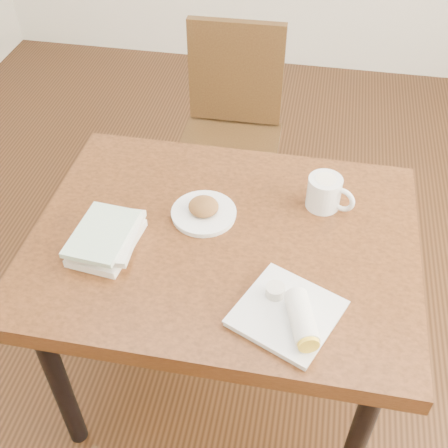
% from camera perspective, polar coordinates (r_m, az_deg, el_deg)
% --- Properties ---
extents(ground, '(4.00, 5.00, 0.01)m').
position_cam_1_polar(ground, '(2.22, 0.00, -15.16)').
color(ground, '#472814').
rests_on(ground, ground).
extents(table, '(1.11, 0.85, 0.75)m').
position_cam_1_polar(table, '(1.69, 0.00, -3.33)').
color(table, brown).
rests_on(table, ground).
extents(chair_far, '(0.43, 0.43, 0.95)m').
position_cam_1_polar(chair_far, '(2.44, 0.76, 10.16)').
color(chair_far, '#453013').
rests_on(chair_far, ground).
extents(plate_scone, '(0.20, 0.20, 0.06)m').
position_cam_1_polar(plate_scone, '(1.68, -2.07, 1.34)').
color(plate_scone, white).
rests_on(plate_scone, table).
extents(coffee_mug, '(0.15, 0.10, 0.10)m').
position_cam_1_polar(coffee_mug, '(1.71, 10.27, 3.18)').
color(coffee_mug, white).
rests_on(coffee_mug, table).
extents(plate_burrito, '(0.31, 0.31, 0.08)m').
position_cam_1_polar(plate_burrito, '(1.42, 6.85, -9.12)').
color(plate_burrito, white).
rests_on(plate_burrito, table).
extents(book_stack, '(0.18, 0.24, 0.06)m').
position_cam_1_polar(book_stack, '(1.61, -11.81, -1.38)').
color(book_stack, white).
rests_on(book_stack, table).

